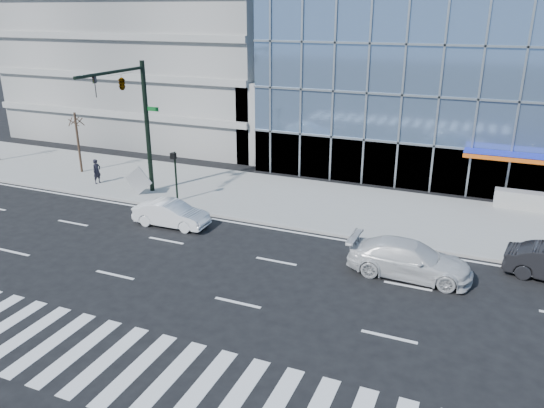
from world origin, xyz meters
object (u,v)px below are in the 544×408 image
Objects in this scene: street_tree_near at (75,121)px; white_sedan at (171,214)px; traffic_signal at (130,98)px; tilted_panel at (139,180)px; white_suv at (410,259)px; pedestrian at (97,171)px; ped_signal_post at (175,169)px.

street_tree_near is 12.93m from white_sedan.
tilted_panel is (-0.23, 0.43, -5.10)m from traffic_signal.
tilted_panel is at bearing 52.70° from white_sedan.
white_sedan is (11.18, -5.70, -3.10)m from street_tree_near.
pedestrian is (-21.01, 4.85, 0.19)m from white_suv.
street_tree_near is 24.89m from white_suv.
traffic_signal is at bearing 78.59° from white_suv.
pedestrian is at bearing 77.57° from white_suv.
tilted_panel is at bearing -20.27° from street_tree_near.
ped_signal_post is at bearing 75.18° from white_suv.
white_suv is 17.54m from tilted_panel.
traffic_signal is 18.04m from white_suv.
white_sedan is (1.68, -3.14, -1.46)m from ped_signal_post.
pedestrian is (-4.18, 1.28, -5.20)m from traffic_signal.
street_tree_near is 3.25× the size of tilted_panel.
traffic_signal is at bearing -171.48° from ped_signal_post.
street_tree_near is at bearing 157.29° from traffic_signal.
ped_signal_post is 0.56× the size of white_suv.
pedestrian reaches higher than white_suv.
ped_signal_post reaches higher than tilted_panel.
street_tree_near is 1.03× the size of white_sedan.
ped_signal_post is at bearing 26.78° from white_sedan.
tilted_panel reaches higher than pedestrian.
ped_signal_post is at bearing -7.77° from tilted_panel.
white_sedan is (-12.66, 0.81, -0.09)m from white_suv.
street_tree_near is at bearing 164.94° from ped_signal_post.
street_tree_near is 4.32m from pedestrian.
ped_signal_post is 6.84m from pedestrian.
traffic_signal is 7.43m from white_sedan.
tilted_panel is at bearing -92.07° from pedestrian.
street_tree_near is 2.60× the size of pedestrian.
white_suv is at bearing -92.95° from pedestrian.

